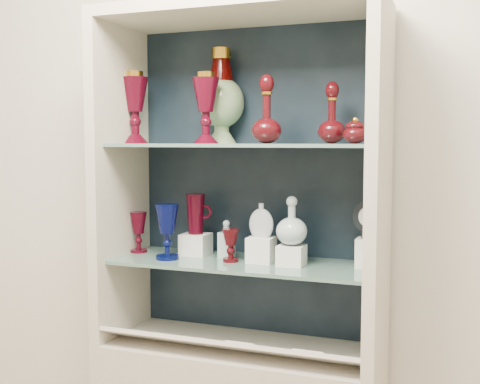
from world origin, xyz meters
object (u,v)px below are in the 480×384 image
(pedestal_lamp_left, at_px, (135,107))
(ruby_goblet_small, at_px, (231,245))
(pedestal_lamp_right, at_px, (206,108))
(lidded_bowl, at_px, (355,130))
(cobalt_goblet, at_px, (167,232))
(flat_flask, at_px, (261,220))
(ruby_decanter_b, at_px, (332,111))
(clear_square_bottle, at_px, (226,239))
(clear_round_decanter, at_px, (292,222))
(enamel_urn, at_px, (222,96))
(cameo_medallion, at_px, (369,219))
(ruby_decanter_a, at_px, (267,105))
(ruby_goblet_tall, at_px, (139,232))
(ruby_pitcher, at_px, (196,214))

(pedestal_lamp_left, height_order, ruby_goblet_small, pedestal_lamp_left)
(pedestal_lamp_right, height_order, lidded_bowl, pedestal_lamp_right)
(cobalt_goblet, relative_size, flat_flask, 1.62)
(lidded_bowl, relative_size, flat_flask, 0.71)
(ruby_decanter_b, height_order, ruby_goblet_small, ruby_decanter_b)
(clear_square_bottle, xyz_separation_m, clear_round_decanter, (0.26, -0.05, 0.08))
(ruby_decanter_b, bearing_deg, enamel_urn, 171.10)
(cameo_medallion, bearing_deg, flat_flask, -162.70)
(cameo_medallion, bearing_deg, ruby_decanter_a, -152.80)
(ruby_decanter_b, relative_size, flat_flask, 1.78)
(ruby_goblet_tall, relative_size, ruby_goblet_small, 1.33)
(ruby_decanter_a, height_order, ruby_decanter_b, ruby_decanter_a)
(enamel_urn, bearing_deg, cobalt_goblet, -132.81)
(clear_square_bottle, xyz_separation_m, cameo_medallion, (0.52, 0.01, 0.10))
(ruby_goblet_tall, distance_m, cameo_medallion, 0.88)
(pedestal_lamp_left, xyz_separation_m, ruby_decanter_b, (0.75, 0.01, -0.02))
(cobalt_goblet, height_order, ruby_pitcher, ruby_pitcher)
(lidded_bowl, bearing_deg, cameo_medallion, 63.45)
(ruby_pitcher, relative_size, clear_round_decanter, 0.94)
(enamel_urn, relative_size, ruby_goblet_tall, 2.23)
(ruby_decanter_a, distance_m, cobalt_goblet, 0.59)
(clear_square_bottle, distance_m, cameo_medallion, 0.52)
(pedestal_lamp_left, bearing_deg, ruby_decanter_b, 1.03)
(ruby_goblet_tall, height_order, clear_round_decanter, clear_round_decanter)
(clear_round_decanter, bearing_deg, ruby_decanter_a, -151.02)
(pedestal_lamp_right, bearing_deg, flat_flask, 12.01)
(ruby_decanter_a, distance_m, ruby_goblet_small, 0.51)
(enamel_urn, xyz_separation_m, cameo_medallion, (0.56, -0.06, -0.43))
(enamel_urn, xyz_separation_m, lidded_bowl, (0.52, -0.14, -0.13))
(ruby_decanter_a, bearing_deg, clear_round_decanter, 28.98)
(pedestal_lamp_left, bearing_deg, pedestal_lamp_right, -10.21)
(enamel_urn, bearing_deg, pedestal_lamp_left, -165.87)
(ruby_decanter_b, relative_size, ruby_pitcher, 1.46)
(enamel_urn, relative_size, ruby_goblet_small, 2.97)
(pedestal_lamp_left, relative_size, ruby_decanter_b, 1.22)
(ruby_decanter_b, height_order, lidded_bowl, ruby_decanter_b)
(pedestal_lamp_left, relative_size, ruby_decanter_a, 1.04)
(clear_round_decanter, bearing_deg, pedestal_lamp_left, 177.33)
(enamel_urn, height_order, ruby_goblet_tall, enamel_urn)
(clear_round_decanter, bearing_deg, clear_square_bottle, 169.89)
(pedestal_lamp_left, relative_size, clear_round_decanter, 1.67)
(ruby_decanter_b, bearing_deg, lidded_bowl, -37.25)
(pedestal_lamp_left, height_order, flat_flask, pedestal_lamp_left)
(ruby_decanter_a, height_order, lidded_bowl, ruby_decanter_a)
(clear_square_bottle, bearing_deg, ruby_goblet_small, -56.49)
(pedestal_lamp_right, relative_size, cobalt_goblet, 1.24)
(enamel_urn, height_order, clear_round_decanter, enamel_urn)
(cameo_medallion, bearing_deg, clear_square_bottle, -168.12)
(ruby_goblet_small, relative_size, clear_round_decanter, 0.73)
(flat_flask, relative_size, clear_round_decanter, 0.77)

